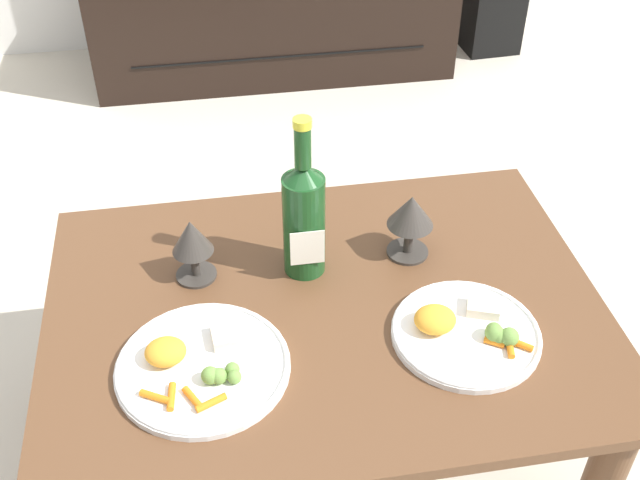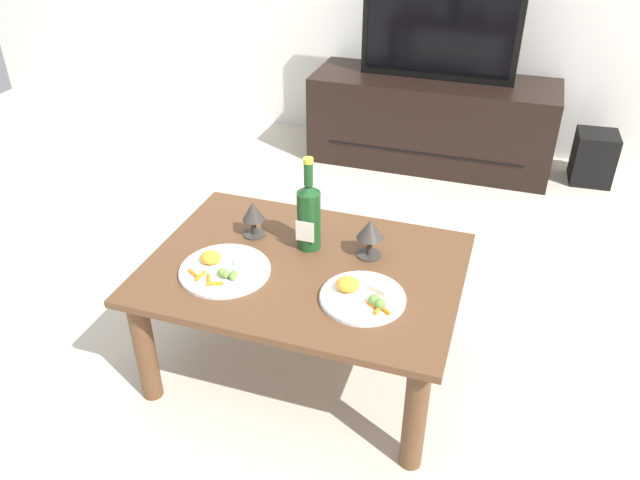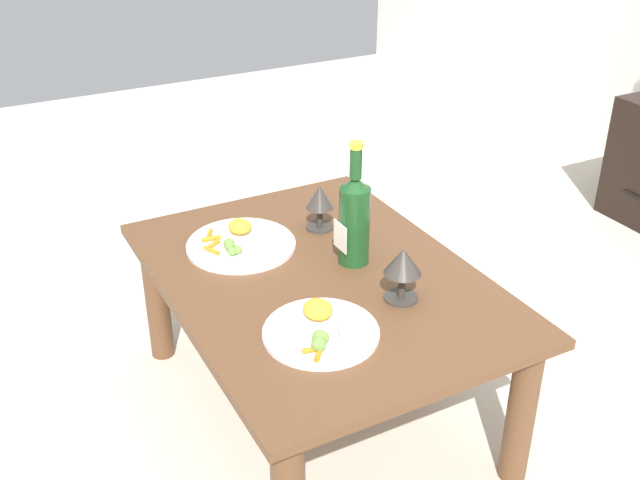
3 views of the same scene
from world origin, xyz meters
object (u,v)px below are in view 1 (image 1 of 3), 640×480
tv_stand (272,6)px  dinner_plate_left (201,365)px  goblet_right (411,215)px  wine_bottle (304,214)px  dinner_plate_right (466,331)px  floor_speaker (490,15)px  goblet_left (192,240)px  dining_table (325,335)px

tv_stand → dinner_plate_left: bearing=-100.0°
dinner_plate_left → goblet_right: bearing=29.8°
wine_bottle → goblet_right: (0.21, 0.01, -0.04)m
tv_stand → dinner_plate_right: bearing=-86.7°
floor_speaker → goblet_left: bearing=-128.9°
wine_bottle → goblet_left: wine_bottle is taller
dining_table → wine_bottle: 0.24m
goblet_left → dinner_plate_left: 0.25m
goblet_right → dinner_plate_left: 0.50m
dining_table → goblet_left: (-0.23, 0.12, 0.17)m
dining_table → dinner_plate_left: dinner_plate_left is taller
goblet_left → dinner_plate_right: 0.53m
wine_bottle → goblet_left: size_ratio=2.51×
floor_speaker → goblet_left: goblet_left is taller
dining_table → wine_bottle: size_ratio=3.08×
dinner_plate_right → tv_stand: bearing=93.3°
dinner_plate_left → dinner_plate_right: (0.47, 0.00, 0.00)m
tv_stand → goblet_right: 1.77m
goblet_right → dining_table: bearing=-146.6°
dinner_plate_right → dining_table: bearing=153.1°
dining_table → dinner_plate_right: size_ratio=3.89×
dinner_plate_right → goblet_left: bearing=152.5°
goblet_right → dinner_plate_left: (-0.42, -0.24, -0.08)m
goblet_right → floor_speaker: bearing=64.7°
tv_stand → goblet_left: size_ratio=10.31×
goblet_left → goblet_right: bearing=-0.0°
dining_table → dinner_plate_right: (0.23, -0.12, 0.09)m
dining_table → goblet_right: (0.19, 0.12, 0.17)m
floor_speaker → goblet_right: goblet_right is taller
goblet_right → dinner_plate_left: size_ratio=0.46×
dinner_plate_left → wine_bottle: bearing=47.4°
dinner_plate_left → dinner_plate_right: bearing=0.0°
tv_stand → floor_speaker: tv_stand is taller
floor_speaker → goblet_right: 2.00m
goblet_left → floor_speaker: bearing=54.6°
floor_speaker → dinner_plate_right: 2.19m
dinner_plate_left → dinner_plate_right: dinner_plate_right is taller
tv_stand → wine_bottle: size_ratio=4.10×
floor_speaker → dinner_plate_left: dinner_plate_left is taller
wine_bottle → goblet_left: (-0.21, 0.01, -0.04)m
goblet_right → dinner_plate_right: goblet_right is taller
dining_table → goblet_right: 0.28m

